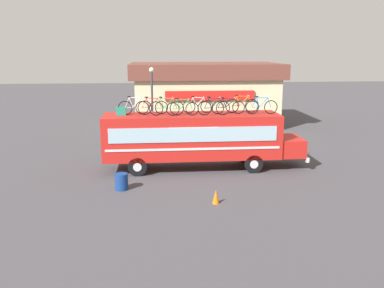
{
  "coord_description": "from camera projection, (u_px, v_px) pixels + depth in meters",
  "views": [
    {
      "loc": [
        -1.92,
        -21.53,
        6.27
      ],
      "look_at": [
        0.02,
        0.0,
        1.36
      ],
      "focal_mm": 38.9,
      "sensor_mm": 36.0,
      "label": 1
    }
  ],
  "objects": [
    {
      "name": "ground_plane",
      "position": [
        192.0,
        169.0,
        22.47
      ],
      "size": [
        120.0,
        120.0,
        0.0
      ],
      "primitive_type": "plane",
      "color": "#423F44"
    },
    {
      "name": "bus",
      "position": [
        197.0,
        137.0,
        22.1
      ],
      "size": [
        10.72,
        2.44,
        2.97
      ],
      "color": "red",
      "rests_on": "ground"
    },
    {
      "name": "traffic_cone",
      "position": [
        216.0,
        197.0,
        17.32
      ],
      "size": [
        0.3,
        0.3,
        0.6
      ],
      "primitive_type": "cone",
      "color": "orange",
      "rests_on": "ground"
    },
    {
      "name": "rooftop_bicycle_3",
      "position": [
        166.0,
        108.0,
        21.35
      ],
      "size": [
        1.8,
        0.44,
        0.97
      ],
      "color": "black",
      "rests_on": "bus"
    },
    {
      "name": "rooftop_bicycle_5",
      "position": [
        198.0,
        106.0,
        22.14
      ],
      "size": [
        1.65,
        0.44,
        0.92
      ],
      "color": "black",
      "rests_on": "bus"
    },
    {
      "name": "rooftop_bicycle_1",
      "position": [
        135.0,
        107.0,
        21.5
      ],
      "size": [
        1.75,
        0.44,
        0.98
      ],
      "color": "black",
      "rests_on": "bus"
    },
    {
      "name": "rooftop_bicycle_7",
      "position": [
        228.0,
        107.0,
        21.85
      ],
      "size": [
        1.77,
        0.44,
        0.89
      ],
      "color": "black",
      "rests_on": "bus"
    },
    {
      "name": "rooftop_bicycle_4",
      "position": [
        182.0,
        108.0,
        21.29
      ],
      "size": [
        1.68,
        0.44,
        0.91
      ],
      "color": "black",
      "rests_on": "bus"
    },
    {
      "name": "luggage_bag_1",
      "position": [
        121.0,
        111.0,
        21.52
      ],
      "size": [
        0.51,
        0.33,
        0.42
      ],
      "primitive_type": "cube",
      "color": "#1E7F66",
      "rests_on": "bus"
    },
    {
      "name": "rooftop_bicycle_8",
      "position": [
        242.0,
        105.0,
        22.28
      ],
      "size": [
        1.8,
        0.44,
        0.97
      ],
      "color": "black",
      "rests_on": "bus"
    },
    {
      "name": "trash_bin",
      "position": [
        121.0,
        182.0,
        19.01
      ],
      "size": [
        0.6,
        0.6,
        0.76
      ],
      "primitive_type": "cylinder",
      "color": "navy",
      "rests_on": "ground"
    },
    {
      "name": "roadside_building",
      "position": [
        204.0,
        93.0,
        35.27
      ],
      "size": [
        12.33,
        7.61,
        5.18
      ],
      "color": "beige",
      "rests_on": "ground"
    },
    {
      "name": "rooftop_bicycle_2",
      "position": [
        152.0,
        107.0,
        21.78
      ],
      "size": [
        1.7,
        0.44,
        0.93
      ],
      "color": "black",
      "rests_on": "bus"
    },
    {
      "name": "rooftop_bicycle_9",
      "position": [
        261.0,
        107.0,
        21.79
      ],
      "size": [
        1.72,
        0.44,
        0.96
      ],
      "color": "black",
      "rests_on": "bus"
    },
    {
      "name": "street_lamp",
      "position": [
        152.0,
        97.0,
        28.35
      ],
      "size": [
        0.33,
        0.33,
        5.11
      ],
      "color": "#38383D",
      "rests_on": "ground"
    },
    {
      "name": "rooftop_bicycle_6",
      "position": [
        214.0,
        107.0,
        21.43
      ],
      "size": [
        1.69,
        0.44,
        0.97
      ],
      "color": "black",
      "rests_on": "bus"
    }
  ]
}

